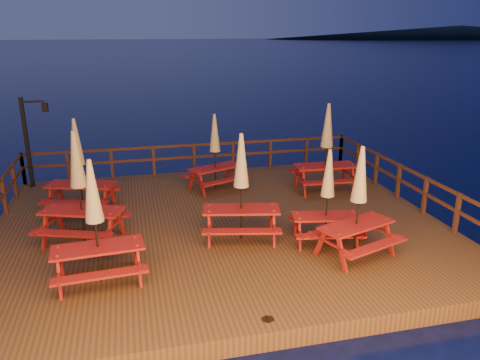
{
  "coord_description": "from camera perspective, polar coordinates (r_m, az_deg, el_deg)",
  "views": [
    {
      "loc": [
        -2.22,
        -11.67,
        5.5
      ],
      "look_at": [
        0.72,
        0.6,
        1.4
      ],
      "focal_mm": 35.0,
      "sensor_mm": 36.0,
      "label": 1
    }
  ],
  "objects": [
    {
      "name": "picnic_table_2",
      "position": [
        9.96,
        -17.26,
        -4.72
      ],
      "size": [
        1.98,
        1.67,
        2.67
      ],
      "rotation": [
        0.0,
        0.0,
        0.08
      ],
      "color": "maroon",
      "rests_on": "deck"
    },
    {
      "name": "lamp_post",
      "position": [
        16.85,
        -24.15,
        5.13
      ],
      "size": [
        0.85,
        0.18,
        3.0
      ],
      "color": "black",
      "rests_on": "deck"
    },
    {
      "name": "picnic_table_4",
      "position": [
        15.3,
        10.51,
        4.07
      ],
      "size": [
        2.09,
        1.75,
        2.87
      ],
      "rotation": [
        0.0,
        0.0,
        -0.05
      ],
      "color": "maroon",
      "rests_on": "deck"
    },
    {
      "name": "picnic_table_3",
      "position": [
        11.48,
        0.15,
        -0.69
      ],
      "size": [
        2.19,
        1.93,
        2.73
      ],
      "rotation": [
        0.0,
        0.0,
        -0.21
      ],
      "color": "maroon",
      "rests_on": "deck"
    },
    {
      "name": "railing",
      "position": [
        14.3,
        -3.92,
        0.32
      ],
      "size": [
        11.8,
        9.75,
        1.1
      ],
      "color": "#311D0F",
      "rests_on": "deck"
    },
    {
      "name": "picnic_table_1",
      "position": [
        15.26,
        -3.07,
        3.58
      ],
      "size": [
        2.17,
        2.0,
        2.51
      ],
      "rotation": [
        0.0,
        0.0,
        0.39
      ],
      "color": "maroon",
      "rests_on": "deck"
    },
    {
      "name": "picnic_table_7",
      "position": [
        14.1,
        -19.11,
        1.86
      ],
      "size": [
        2.27,
        2.04,
        2.73
      ],
      "rotation": [
        0.0,
        0.0,
        -0.28
      ],
      "color": "maroon",
      "rests_on": "deck"
    },
    {
      "name": "picnic_table_5",
      "position": [
        11.97,
        -19.03,
        -0.67
      ],
      "size": [
        2.41,
        2.2,
        2.82
      ],
      "rotation": [
        0.0,
        0.0,
        -0.35
      ],
      "color": "maroon",
      "rests_on": "deck"
    },
    {
      "name": "headland_right",
      "position": [
        305.71,
        25.33,
        16.01
      ],
      "size": [
        230.4,
        86.4,
        7.0
      ],
      "primitive_type": "ellipsoid",
      "color": "black",
      "rests_on": "ground"
    },
    {
      "name": "deck_piles",
      "position": [
        13.22,
        -2.46,
        -8.03
      ],
      "size": [
        11.44,
        9.44,
        1.4
      ],
      "color": "#311D0F",
      "rests_on": "ground"
    },
    {
      "name": "picnic_table_0",
      "position": [
        11.53,
        10.61,
        -1.84
      ],
      "size": [
        1.9,
        1.66,
        2.39
      ],
      "rotation": [
        0.0,
        0.0,
        -0.19
      ],
      "color": "maroon",
      "rests_on": "deck"
    },
    {
      "name": "ground",
      "position": [
        13.09,
        -2.48,
        -6.85
      ],
      "size": [
        500.0,
        500.0,
        0.0
      ],
      "primitive_type": "plane",
      "color": "black",
      "rests_on": "ground"
    },
    {
      "name": "deck",
      "position": [
        13.0,
        -2.49,
        -6.05
      ],
      "size": [
        12.0,
        10.0,
        0.4
      ],
      "primitive_type": "cube",
      "color": "#422E15",
      "rests_on": "ground"
    },
    {
      "name": "picnic_table_6",
      "position": [
        10.98,
        14.24,
        -2.41
      ],
      "size": [
        2.24,
        2.04,
        2.64
      ],
      "rotation": [
        0.0,
        0.0,
        0.34
      ],
      "color": "maroon",
      "rests_on": "deck"
    }
  ]
}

